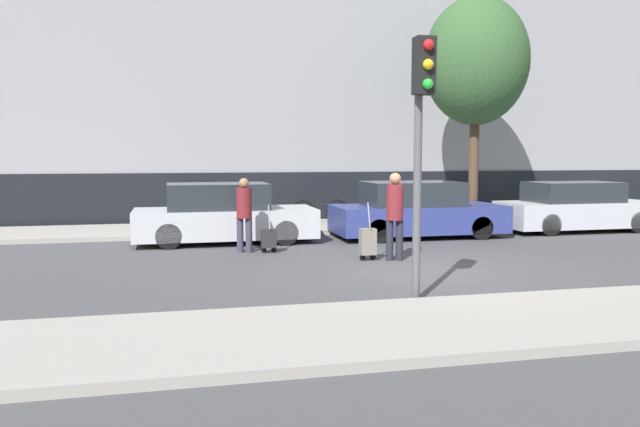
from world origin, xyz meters
TOP-DOWN VIEW (x-y plane):
  - ground_plane at (0.00, 0.00)m, footprint 80.00×80.00m
  - sidewalk_near at (0.00, -3.75)m, footprint 28.00×2.50m
  - sidewalk_far at (0.00, 7.00)m, footprint 28.00×3.00m
  - building_facade at (0.00, 10.57)m, footprint 28.00×2.79m
  - parked_car_0 at (-3.41, 4.66)m, footprint 4.41×1.79m
  - parked_car_1 at (1.62, 4.55)m, footprint 4.46×1.87m
  - parked_car_2 at (6.52, 4.71)m, footprint 4.42×1.72m
  - pedestrian_left at (-3.07, 3.01)m, footprint 0.34×0.34m
  - trolley_left at (-2.56, 2.82)m, footprint 0.34×0.29m
  - pedestrian_right at (-0.19, 1.24)m, footprint 0.34×0.34m
  - trolley_right at (-0.72, 1.37)m, footprint 0.34×0.29m
  - traffic_light at (-1.12, -2.36)m, footprint 0.28×0.47m
  - parked_bicycle at (-0.35, 7.23)m, footprint 1.77×0.06m
  - bare_tree_near_crossing at (4.07, 6.17)m, footprint 3.04×3.04m

SIDE VIEW (x-z plane):
  - ground_plane at x=0.00m, z-range 0.00..0.00m
  - sidewalk_near at x=0.00m, z-range 0.00..0.12m
  - sidewalk_far at x=0.00m, z-range 0.00..0.12m
  - trolley_left at x=-2.56m, z-range -0.21..0.86m
  - trolley_right at x=-0.72m, z-range -0.21..0.99m
  - parked_bicycle at x=-0.35m, z-range 0.01..0.97m
  - parked_car_2 at x=6.52m, z-range -0.05..1.36m
  - parked_car_1 at x=1.62m, z-range -0.05..1.41m
  - parked_car_0 at x=-3.41m, z-range -0.05..1.41m
  - pedestrian_left at x=-3.07m, z-range 0.11..1.77m
  - pedestrian_right at x=-0.19m, z-range 0.13..1.93m
  - traffic_light at x=-1.12m, z-range 0.81..4.63m
  - bare_tree_near_crossing at x=4.07m, z-range 1.55..8.17m
  - building_facade at x=0.00m, z-range -0.01..11.94m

